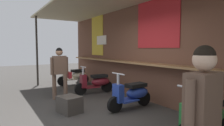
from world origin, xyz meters
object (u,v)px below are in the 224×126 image
object	(u,v)px
scooter_maroon	(96,82)
shopper_with_handbag	(60,68)
scooter_green	(206,117)
scooter_cream	(75,76)
scooter_blue	(133,94)
merchandise_crate	(69,104)
shopper_browsing	(202,113)

from	to	relation	value
scooter_maroon	shopper_with_handbag	xyz separation A→B (m)	(0.09, -1.30, 0.57)
scooter_green	scooter_cream	bearing A→B (deg)	-92.64
scooter_cream	scooter_blue	xyz separation A→B (m)	(3.97, -0.00, 0.00)
scooter_maroon	merchandise_crate	distance (m)	2.09
shopper_with_handbag	merchandise_crate	bearing A→B (deg)	170.42
scooter_green	shopper_with_handbag	bearing A→B (deg)	-74.31
scooter_maroon	scooter_green	distance (m)	4.02
scooter_maroon	shopper_browsing	world-z (taller)	shopper_browsing
shopper_with_handbag	merchandise_crate	size ratio (longest dim) A/B	2.86
shopper_with_handbag	scooter_cream	bearing A→B (deg)	-33.39
scooter_maroon	shopper_with_handbag	world-z (taller)	shopper_with_handbag
scooter_blue	shopper_browsing	world-z (taller)	shopper_browsing
shopper_browsing	merchandise_crate	world-z (taller)	shopper_browsing
scooter_green	shopper_browsing	xyz separation A→B (m)	(0.82, -1.45, 0.57)
scooter_cream	scooter_green	distance (m)	5.97
scooter_maroon	scooter_green	bearing A→B (deg)	93.48
scooter_cream	shopper_with_handbag	size ratio (longest dim) A/B	0.88
scooter_maroon	scooter_green	xyz separation A→B (m)	(4.02, 0.00, 0.00)
scooter_maroon	shopper_browsing	size ratio (longest dim) A/B	0.88
scooter_green	shopper_browsing	world-z (taller)	shopper_browsing
scooter_cream	scooter_maroon	xyz separation A→B (m)	(1.95, -0.00, 0.00)
scooter_cream	shopper_with_handbag	bearing A→B (deg)	57.61
scooter_blue	scooter_cream	bearing A→B (deg)	-93.58
scooter_green	merchandise_crate	xyz separation A→B (m)	(-2.58, -1.51, -0.19)
scooter_green	shopper_browsing	distance (m)	1.76
merchandise_crate	shopper_browsing	bearing A→B (deg)	0.91
scooter_green	shopper_browsing	size ratio (longest dim) A/B	0.88
shopper_with_handbag	merchandise_crate	world-z (taller)	shopper_with_handbag
scooter_blue	shopper_browsing	size ratio (longest dim) A/B	0.88
shopper_browsing	shopper_with_handbag	bearing A→B (deg)	171.33
scooter_green	merchandise_crate	distance (m)	2.99
scooter_blue	scooter_green	xyz separation A→B (m)	(2.00, 0.00, 0.00)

